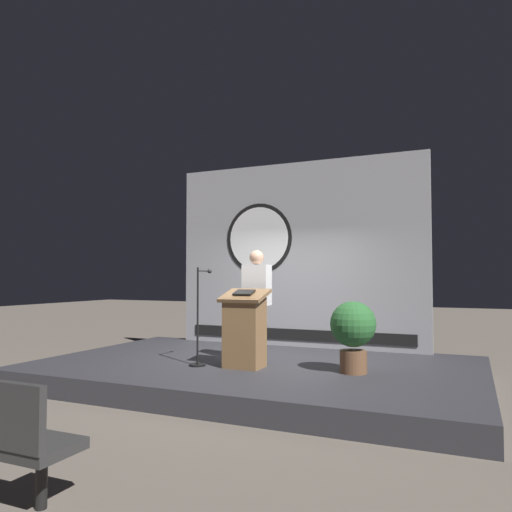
{
  "coord_description": "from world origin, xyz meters",
  "views": [
    {
      "loc": [
        2.97,
        -6.72,
        1.59
      ],
      "look_at": [
        0.01,
        -0.05,
        1.9
      ],
      "focal_mm": 34.17,
      "sensor_mm": 36.0,
      "label": 1
    }
  ],
  "objects": [
    {
      "name": "ground_plane",
      "position": [
        0.0,
        0.0,
        0.0
      ],
      "size": [
        40.0,
        40.0,
        0.0
      ],
      "primitive_type": "plane",
      "color": "#6B6056"
    },
    {
      "name": "microphone_stand",
      "position": [
        -0.67,
        -0.55,
        0.79
      ],
      "size": [
        0.24,
        0.5,
        1.42
      ],
      "color": "black",
      "rests_on": "stage_platform"
    },
    {
      "name": "audience_chair_left",
      "position": [
        0.25,
        -4.3,
        0.49
      ],
      "size": [
        0.44,
        0.45,
        0.89
      ],
      "color": "black",
      "rests_on": "ground"
    },
    {
      "name": "banner_display",
      "position": [
        -0.02,
        1.85,
        2.0
      ],
      "size": [
        4.74,
        0.12,
        3.42
      ],
      "color": "#9E9EA3",
      "rests_on": "stage_platform"
    },
    {
      "name": "podium",
      "position": [
        0.01,
        -0.45,
        0.83
      ],
      "size": [
        0.64,
        0.49,
        1.11
      ],
      "color": "olive",
      "rests_on": "stage_platform"
    },
    {
      "name": "speaker_person",
      "position": [
        -0.01,
        0.03,
        1.16
      ],
      "size": [
        0.4,
        0.26,
        1.69
      ],
      "color": "black",
      "rests_on": "stage_platform"
    },
    {
      "name": "potted_plant",
      "position": [
        1.51,
        -0.21,
        0.88
      ],
      "size": [
        0.61,
        0.61,
        0.96
      ],
      "color": "brown",
      "rests_on": "stage_platform"
    },
    {
      "name": "stage_platform",
      "position": [
        0.0,
        0.0,
        0.15
      ],
      "size": [
        6.4,
        4.0,
        0.3
      ],
      "primitive_type": "cube",
      "color": "#333338",
      "rests_on": "ground"
    }
  ]
}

